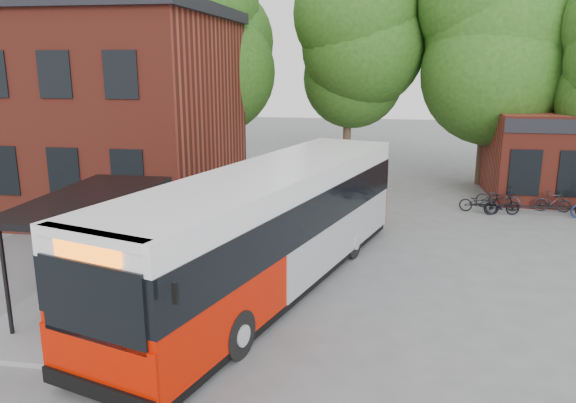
% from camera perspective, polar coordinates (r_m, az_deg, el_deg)
% --- Properties ---
extents(ground, '(100.00, 100.00, 0.00)m').
position_cam_1_polar(ground, '(15.58, -1.90, -9.52)').
color(ground, '#5D5D5F').
extents(station_building, '(18.40, 10.40, 8.50)m').
position_cam_1_polar(station_building, '(27.99, -25.39, 8.65)').
color(station_building, maroon).
rests_on(station_building, ground).
extents(bus_shelter, '(3.60, 7.00, 2.90)m').
position_cam_1_polar(bus_shelter, '(15.67, -19.11, -4.51)').
color(bus_shelter, black).
rests_on(bus_shelter, ground).
extents(bike_rail, '(5.20, 0.10, 0.38)m').
position_cam_1_polar(bike_rail, '(25.57, 23.70, -0.83)').
color(bike_rail, black).
rests_on(bike_rail, ground).
extents(tree_0, '(7.92, 7.92, 11.00)m').
position_cam_1_polar(tree_0, '(31.28, -7.18, 12.59)').
color(tree_0, '#224C14').
rests_on(tree_0, ground).
extents(tree_1, '(7.92, 7.92, 10.40)m').
position_cam_1_polar(tree_1, '(31.07, 6.15, 12.06)').
color(tree_1, '#224C14').
rests_on(tree_1, ground).
extents(tree_2, '(7.92, 7.92, 11.00)m').
position_cam_1_polar(tree_2, '(30.45, 19.60, 11.87)').
color(tree_2, '#224C14').
rests_on(tree_2, ground).
extents(city_bus, '(6.64, 13.58, 3.39)m').
position_cam_1_polar(city_bus, '(15.62, -1.82, -2.84)').
color(city_bus, '#C61200').
rests_on(city_bus, ground).
extents(bicycle_0, '(1.73, 1.07, 0.86)m').
position_cam_1_polar(bicycle_0, '(25.02, 18.83, -0.13)').
color(bicycle_0, black).
rests_on(bicycle_0, ground).
extents(bicycle_1, '(1.55, 0.64, 0.90)m').
position_cam_1_polar(bicycle_1, '(24.97, 20.90, -0.28)').
color(bicycle_1, black).
rests_on(bicycle_1, ground).
extents(bicycle_2, '(1.99, 1.31, 0.99)m').
position_cam_1_polar(bicycle_2, '(25.89, 20.54, 0.33)').
color(bicycle_2, '#23232A').
rests_on(bicycle_2, ground).
extents(bicycle_5, '(1.52, 0.55, 0.90)m').
position_cam_1_polar(bicycle_5, '(26.34, 25.31, -0.01)').
color(bicycle_5, black).
rests_on(bicycle_5, ground).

